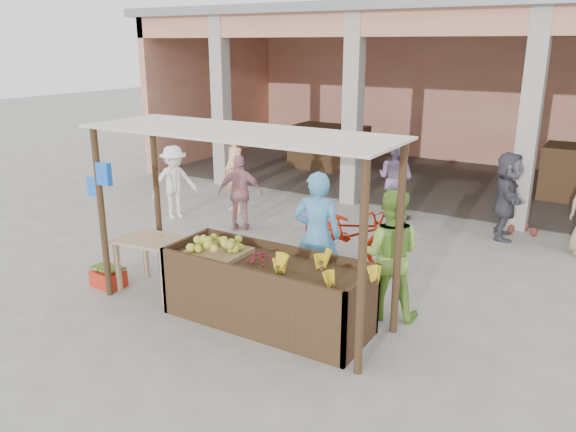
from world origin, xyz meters
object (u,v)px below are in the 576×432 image
Objects in this scene: red_crate at (108,278)px; vendor_green at (390,251)px; side_table at (153,248)px; motorcycle at (352,232)px; vendor_blue at (317,232)px; fruit_stall at (267,293)px.

vendor_green is (3.79, 1.23, 0.77)m from red_crate.
side_table is 0.51× the size of motorcycle.
side_table is at bearing 21.71° from red_crate.
vendor_blue reaches higher than vendor_green.
vendor_blue is at bearing 81.05° from fruit_stall.
vendor_blue is at bearing -16.84° from vendor_green.
red_crate is 0.24× the size of vendor_blue.
red_crate is (-0.70, -0.24, -0.53)m from side_table.
vendor_blue reaches higher than red_crate.
vendor_green is at bearing 39.03° from fruit_stall.
motorcycle is (1.93, 2.40, -0.12)m from side_table.
fruit_stall is 1.63m from vendor_green.
side_table is 0.55× the size of vendor_blue.
motorcycle reaches higher than fruit_stall.
side_table is at bearing -179.39° from fruit_stall.
vendor_green reaches higher than red_crate.
fruit_stall is 1.29× the size of motorcycle.
fruit_stall is at bearing 23.58° from vendor_green.
fruit_stall is 1.47× the size of vendor_green.
side_table is 0.91m from red_crate.
motorcycle is at bearing 88.96° from fruit_stall.
vendor_blue is 0.94× the size of motorcycle.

